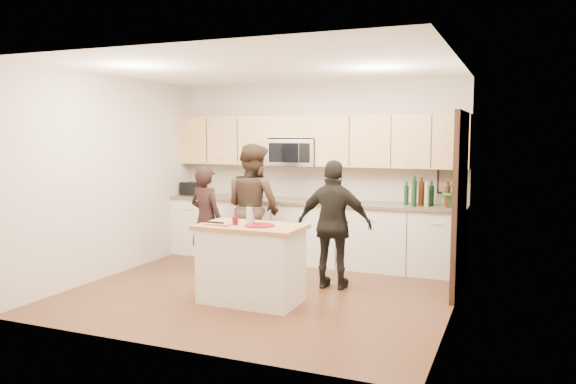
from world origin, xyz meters
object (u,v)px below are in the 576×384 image
at_px(toaster, 191,188).
at_px(woman_center, 253,207).
at_px(woman_right, 334,225).
at_px(island, 251,263).
at_px(woman_left, 206,219).

bearing_deg(toaster, woman_center, -26.27).
xyz_separation_m(woman_center, woman_right, (1.35, -0.47, -0.09)).
distance_m(island, woman_center, 1.60).
bearing_deg(island, toaster, 136.25).
xyz_separation_m(toaster, woman_center, (1.47, -0.73, -0.15)).
distance_m(island, toaster, 3.06).
bearing_deg(woman_left, woman_center, -134.48).
xyz_separation_m(island, woman_left, (-1.21, 1.04, 0.29)).
bearing_deg(woman_left, island, 152.38).
bearing_deg(island, woman_right, 54.40).
distance_m(island, woman_right, 1.21).
height_order(island, woman_left, woman_left).
relative_size(island, woman_right, 0.76).
xyz_separation_m(woman_left, woman_right, (1.90, -0.12, 0.06)).
height_order(toaster, woman_right, woman_right).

